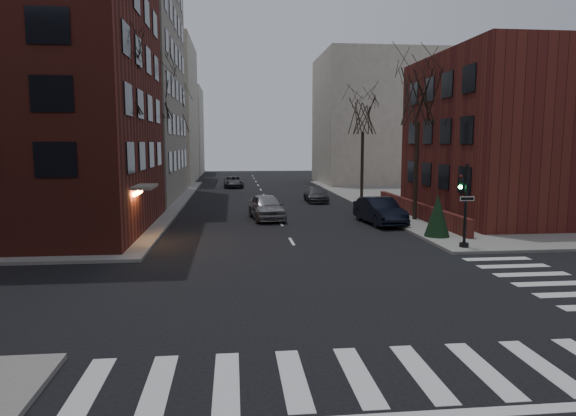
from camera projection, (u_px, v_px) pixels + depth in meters
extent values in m
plane|color=black|center=(338.00, 320.00, 14.95)|extent=(160.00, 160.00, 0.00)
cube|color=maroon|center=(5.00, 72.00, 28.45)|extent=(15.00, 15.00, 18.00)
cube|color=gray|center=(71.00, 41.00, 44.92)|extent=(18.00, 18.00, 28.00)
cube|color=#5C221A|center=(522.00, 137.00, 34.74)|extent=(12.00, 14.00, 11.00)
cube|color=#5C221A|center=(417.00, 210.00, 34.59)|extent=(0.35, 16.00, 1.00)
cube|color=beige|center=(139.00, 113.00, 66.47)|extent=(14.00, 16.00, 18.00)
cube|color=beige|center=(375.00, 120.00, 64.84)|extent=(14.00, 14.00, 16.00)
cube|color=beige|center=(171.00, 131.00, 83.71)|extent=(10.00, 12.00, 14.00)
cylinder|color=black|center=(466.00, 206.00, 24.40)|extent=(0.14, 0.14, 4.00)
cylinder|color=black|center=(464.00, 245.00, 24.64)|extent=(0.44, 0.44, 0.20)
imported|color=black|center=(461.00, 188.00, 24.27)|extent=(0.16, 0.20, 1.00)
sphere|color=#19FF4C|center=(461.00, 187.00, 24.20)|extent=(0.18, 0.18, 0.18)
cube|color=white|center=(467.00, 199.00, 24.24)|extent=(0.70, 0.03, 0.22)
cylinder|color=#2D231C|center=(124.00, 174.00, 27.39)|extent=(0.28, 0.28, 6.65)
cylinder|color=#2D231C|center=(157.00, 162.00, 39.20)|extent=(0.28, 0.28, 7.00)
cylinder|color=#2D231C|center=(177.00, 161.00, 53.05)|extent=(0.28, 0.28, 6.30)
cylinder|color=#2D231C|center=(416.00, 171.00, 33.22)|extent=(0.28, 0.28, 6.30)
cylinder|color=#2D231C|center=(362.00, 165.00, 47.05)|extent=(0.28, 0.28, 5.95)
cylinder|color=black|center=(157.00, 172.00, 35.38)|extent=(0.12, 0.12, 6.00)
sphere|color=#FFA54C|center=(156.00, 126.00, 34.99)|extent=(0.36, 0.36, 0.36)
cylinder|color=black|center=(184.00, 161.00, 55.11)|extent=(0.12, 0.12, 6.00)
sphere|color=#FFA54C|center=(184.00, 132.00, 54.72)|extent=(0.36, 0.36, 0.36)
imported|color=black|center=(380.00, 211.00, 32.43)|extent=(2.35, 5.30, 1.69)
imported|color=gray|center=(266.00, 207.00, 34.44)|extent=(2.52, 5.16, 1.70)
imported|color=#3C3C40|center=(316.00, 195.00, 44.66)|extent=(1.82, 4.41, 1.28)
imported|color=#414247|center=(234.00, 182.00, 59.15)|extent=(2.32, 4.77, 1.31)
cube|color=silver|center=(391.00, 212.00, 33.62)|extent=(0.56, 0.69, 0.97)
cone|color=black|center=(437.00, 216.00, 27.34)|extent=(1.65, 1.65, 2.24)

